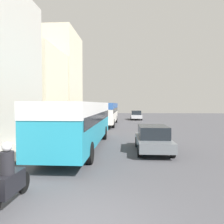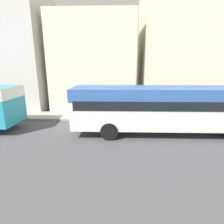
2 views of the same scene
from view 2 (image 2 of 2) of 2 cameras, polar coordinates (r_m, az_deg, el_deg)
building_midblock at (r=21.25m, az=-31.52°, el=16.06°), size 6.40×8.89×10.63m
building_far_terrace at (r=17.60m, az=-5.65°, el=15.31°), size 5.31×7.52×8.50m
building_end_row at (r=19.29m, az=22.67°, el=20.95°), size 6.39×8.17×12.99m
bus_following at (r=10.96m, az=18.14°, el=2.62°), size 2.66×11.46×2.82m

